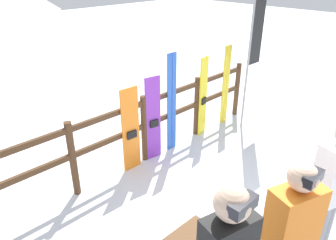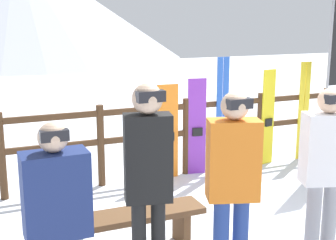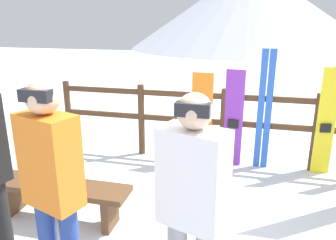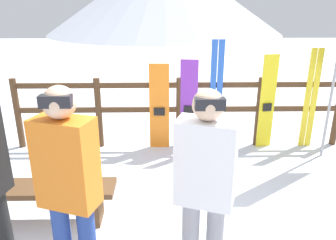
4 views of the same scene
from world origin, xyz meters
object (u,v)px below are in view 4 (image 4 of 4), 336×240
(snowboard_orange, at_px, (159,107))
(snowboard_yellow, at_px, (267,103))
(person_white, at_px, (205,182))
(ski_pair_yellow, at_px, (311,99))
(person_orange, at_px, (69,183))
(ski_pair_blue, at_px, (216,96))
(bench, at_px, (41,194))
(snowboard_purple, at_px, (189,105))

(snowboard_orange, xyz_separation_m, snowboard_yellow, (1.70, 0.00, 0.07))
(person_white, distance_m, snowboard_yellow, 3.13)
(snowboard_orange, bearing_deg, ski_pair_yellow, 0.08)
(person_orange, bearing_deg, snowboard_orange, 77.47)
(ski_pair_blue, bearing_deg, snowboard_yellow, -0.24)
(bench, xyz_separation_m, ski_pair_blue, (2.13, 1.92, 0.54))
(snowboard_yellow, distance_m, ski_pair_yellow, 0.69)
(person_white, xyz_separation_m, ski_pair_yellow, (2.04, 2.82, -0.19))
(bench, distance_m, person_orange, 1.31)
(snowboard_orange, height_order, snowboard_yellow, snowboard_yellow)
(bench, relative_size, person_orange, 0.91)
(person_orange, bearing_deg, snowboard_purple, 68.98)
(person_white, distance_m, ski_pair_blue, 2.87)
(person_orange, bearing_deg, person_white, 1.89)
(person_orange, distance_m, person_white, 0.98)
(person_orange, xyz_separation_m, person_white, (0.98, 0.03, -0.03))
(person_orange, relative_size, snowboard_orange, 1.26)
(ski_pair_blue, bearing_deg, ski_pair_yellow, 0.00)
(person_white, bearing_deg, ski_pair_yellow, 54.15)
(bench, relative_size, snowboard_yellow, 1.04)
(bench, bearing_deg, snowboard_orange, 57.00)
(bench, distance_m, ski_pair_yellow, 4.13)
(bench, xyz_separation_m, person_white, (1.59, -0.91, 0.66))
(person_orange, bearing_deg, ski_pair_blue, 62.00)
(person_orange, height_order, snowboard_yellow, person_orange)
(ski_pair_yellow, bearing_deg, snowboard_orange, -179.92)
(snowboard_yellow, bearing_deg, bench, -146.99)
(snowboard_orange, distance_m, ski_pair_yellow, 2.39)
(person_orange, distance_m, snowboard_purple, 3.07)
(ski_pair_yellow, bearing_deg, ski_pair_blue, 180.00)
(person_orange, bearing_deg, snowboard_yellow, 50.68)
(person_orange, relative_size, person_white, 1.02)
(bench, height_order, person_white, person_white)
(snowboard_purple, bearing_deg, person_orange, -111.02)
(bench, distance_m, ski_pair_blue, 2.91)
(bench, relative_size, ski_pair_yellow, 0.98)
(person_white, height_order, snowboard_purple, person_white)
(snowboard_orange, relative_size, snowboard_purple, 0.96)
(snowboard_orange, bearing_deg, bench, -123.00)
(snowboard_orange, xyz_separation_m, snowboard_purple, (0.46, 0.00, 0.03))
(ski_pair_blue, distance_m, ski_pair_yellow, 1.50)
(bench, distance_m, snowboard_purple, 2.59)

